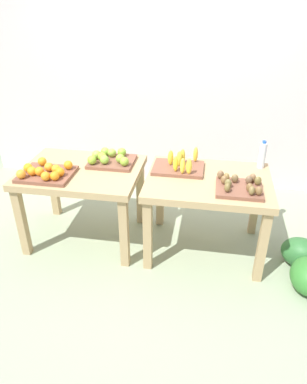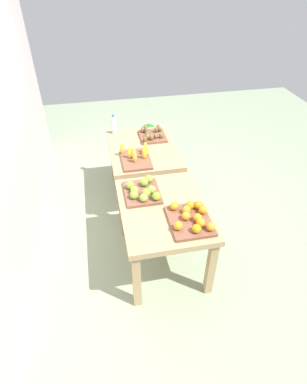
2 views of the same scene
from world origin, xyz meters
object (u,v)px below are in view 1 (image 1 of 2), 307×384
kiwi_bin (239,186)px  display_table_left (82,180)px  apple_bin (110,159)px  banana_crate (180,166)px  orange_bin (46,172)px  water_bottle (262,155)px  display_table_right (208,190)px

kiwi_bin → display_table_left: bearing=173.4°
display_table_left → kiwi_bin: (1.36, -0.16, 0.14)m
apple_bin → banana_crate: 0.63m
orange_bin → apple_bin: size_ratio=1.09×
display_table_left → orange_bin: orange_bin is taller
orange_bin → kiwi_bin: size_ratio=1.22×
apple_bin → kiwi_bin: apple_bin is taller
water_bottle → orange_bin: bearing=-164.8°
apple_bin → water_bottle: water_bottle is taller
apple_bin → kiwi_bin: (1.13, -0.32, -0.01)m
apple_bin → banana_crate: (0.63, -0.03, -0.00)m
display_table_right → apple_bin: bearing=170.0°
display_table_left → banana_crate: (0.86, 0.12, 0.15)m
display_table_left → orange_bin: size_ratio=2.36×
water_bottle → display_table_right: bearing=-146.1°
display_table_right → apple_bin: 0.92m
display_table_right → apple_bin: size_ratio=2.58×
apple_bin → banana_crate: bearing=-3.1°
display_table_left → water_bottle: water_bottle is taller
display_table_right → water_bottle: (0.44, 0.30, 0.22)m
display_table_left → kiwi_bin: bearing=-6.6°
banana_crate → water_bottle: bearing=13.9°
apple_bin → kiwi_bin: 1.18m
orange_bin → banana_crate: bearing=16.0°
display_table_right → water_bottle: bearing=33.9°
banana_crate → orange_bin: bearing=-164.0°
display_table_right → banana_crate: banana_crate is taller
display_table_left → kiwi_bin: kiwi_bin is taller
display_table_right → orange_bin: (-1.35, -0.19, 0.15)m
display_table_left → kiwi_bin: size_ratio=2.89×
display_table_right → apple_bin: apple_bin is taller
display_table_right → banana_crate: 0.32m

